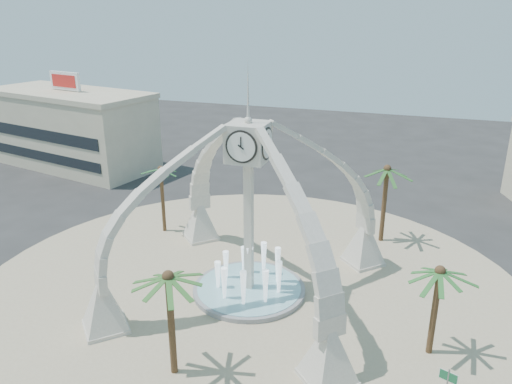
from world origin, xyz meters
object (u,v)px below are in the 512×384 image
(street_sign, at_px, (448,382))
(fountain, at_px, (249,289))
(palm_north, at_px, (387,170))
(palm_east, at_px, (440,272))
(clock_tower, at_px, (249,208))
(palm_west, at_px, (161,170))
(palm_south, at_px, (168,278))

(street_sign, bearing_deg, fountain, 171.19)
(palm_north, bearing_deg, street_sign, -75.24)
(fountain, bearing_deg, street_sign, -29.50)
(palm_east, bearing_deg, street_sign, -80.33)
(clock_tower, bearing_deg, palm_west, 145.85)
(palm_east, height_order, street_sign, palm_east)
(palm_west, bearing_deg, street_sign, -31.67)
(clock_tower, relative_size, palm_east, 2.91)
(palm_north, bearing_deg, clock_tower, -124.28)
(palm_west, relative_size, palm_north, 0.89)
(clock_tower, xyz_separation_m, fountain, (0.00, 0.00, -6.20))
(palm_west, bearing_deg, fountain, -34.15)
(clock_tower, height_order, palm_north, clock_tower)
(fountain, height_order, street_sign, fountain)
(fountain, relative_size, street_sign, 3.15)
(fountain, xyz_separation_m, palm_south, (-1.08, -9.27, 5.69))
(clock_tower, bearing_deg, fountain, 90.00)
(clock_tower, height_order, street_sign, clock_tower)
(palm_north, distance_m, palm_south, 22.90)
(clock_tower, distance_m, fountain, 6.20)
(palm_west, height_order, street_sign, palm_west)
(palm_west, xyz_separation_m, palm_north, (18.86, 4.39, 0.66))
(fountain, distance_m, palm_south, 10.93)
(palm_north, bearing_deg, fountain, -124.28)
(palm_north, relative_size, street_sign, 2.90)
(palm_south, bearing_deg, palm_west, 120.45)
(fountain, xyz_separation_m, palm_north, (8.01, 11.75, 6.21))
(palm_east, distance_m, street_sign, 5.81)
(palm_south, xyz_separation_m, street_sign, (14.13, 1.88, -4.16))
(fountain, distance_m, street_sign, 15.07)
(fountain, relative_size, palm_west, 1.21)
(palm_east, relative_size, palm_west, 0.94)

